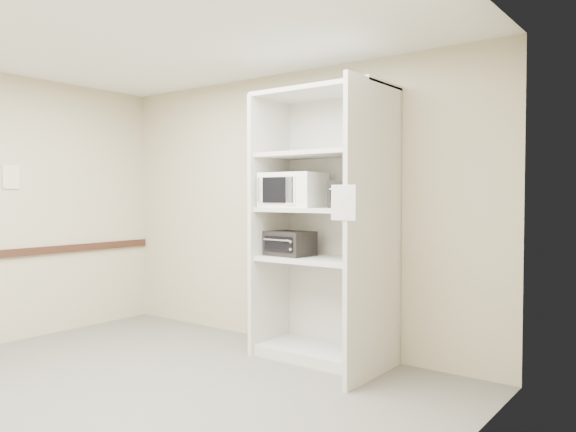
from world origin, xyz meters
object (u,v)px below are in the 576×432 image
Objects in this scene: toaster_oven_upper at (358,194)px; shelving_unit at (328,235)px; toaster_oven_lower at (290,243)px; microwave at (293,190)px.

shelving_unit is at bearing -175.72° from toaster_oven_upper.
shelving_unit is 5.91× the size of toaster_oven_lower.
toaster_oven_lower is at bearing 146.33° from microwave.
microwave is 1.29× the size of toaster_oven_lower.
toaster_oven_lower is at bearing -176.09° from shelving_unit.
toaster_oven_upper is at bearing 0.48° from microwave.
toaster_oven_lower is (-0.71, -0.02, -0.45)m from toaster_oven_upper.
microwave is (-0.34, -0.06, 0.40)m from shelving_unit.
microwave reaches higher than toaster_oven_lower.
shelving_unit reaches higher than microwave.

